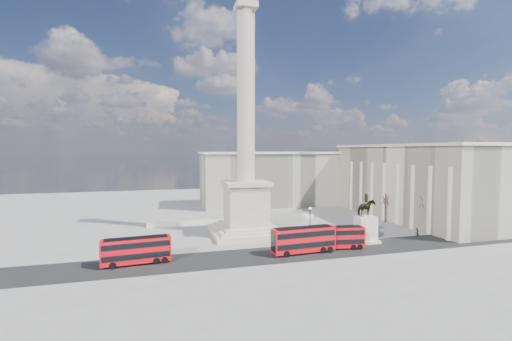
{
  "coord_description": "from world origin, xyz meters",
  "views": [
    {
      "loc": [
        -16.09,
        -62.44,
        17.14
      ],
      "look_at": [
        0.89,
        0.42,
        13.26
      ],
      "focal_mm": 24.0,
      "sensor_mm": 36.0,
      "label": 1
    }
  ],
  "objects_px": {
    "red_bus_d": "(467,227)",
    "pedestrian_crossing": "(333,235)",
    "nelsons_column": "(246,171)",
    "red_bus_a": "(137,250)",
    "pedestrian_walking": "(346,238)",
    "pedestrian_standing": "(417,233)",
    "equestrian_statue": "(366,225)",
    "red_bus_b": "(304,239)",
    "victorian_lamp": "(310,220)",
    "red_bus_c": "(337,237)"
  },
  "relations": [
    {
      "from": "red_bus_d",
      "to": "pedestrian_crossing",
      "type": "distance_m",
      "value": 26.91
    },
    {
      "from": "nelsons_column",
      "to": "red_bus_a",
      "type": "distance_m",
      "value": 26.85
    },
    {
      "from": "pedestrian_walking",
      "to": "pedestrian_standing",
      "type": "xyz_separation_m",
      "value": [
        15.5,
        0.0,
        0.12
      ]
    },
    {
      "from": "pedestrian_crossing",
      "to": "pedestrian_walking",
      "type": "bearing_deg",
      "value": 160.68
    },
    {
      "from": "equestrian_statue",
      "to": "red_bus_d",
      "type": "bearing_deg",
      "value": -4.19
    },
    {
      "from": "nelsons_column",
      "to": "equestrian_statue",
      "type": "distance_m",
      "value": 25.3
    },
    {
      "from": "equestrian_statue",
      "to": "pedestrian_walking",
      "type": "xyz_separation_m",
      "value": [
        -3.47,
        0.83,
        -2.45
      ]
    },
    {
      "from": "nelsons_column",
      "to": "red_bus_b",
      "type": "bearing_deg",
      "value": -67.99
    },
    {
      "from": "red_bus_a",
      "to": "victorian_lamp",
      "type": "relative_size",
      "value": 1.6
    },
    {
      "from": "pedestrian_crossing",
      "to": "equestrian_statue",
      "type": "bearing_deg",
      "value": -172.23
    },
    {
      "from": "pedestrian_standing",
      "to": "pedestrian_crossing",
      "type": "xyz_separation_m",
      "value": [
        -16.84,
        2.49,
        -0.0
      ]
    },
    {
      "from": "pedestrian_crossing",
      "to": "red_bus_d",
      "type": "bearing_deg",
      "value": -148.13
    },
    {
      "from": "pedestrian_walking",
      "to": "pedestrian_crossing",
      "type": "bearing_deg",
      "value": 89.0
    },
    {
      "from": "pedestrian_standing",
      "to": "red_bus_d",
      "type": "bearing_deg",
      "value": 158.24
    },
    {
      "from": "nelsons_column",
      "to": "red_bus_a",
      "type": "xyz_separation_m",
      "value": [
        -20.21,
        -14.0,
        -10.79
      ]
    },
    {
      "from": "red_bus_c",
      "to": "equestrian_statue",
      "type": "bearing_deg",
      "value": 25.35
    },
    {
      "from": "red_bus_a",
      "to": "equestrian_statue",
      "type": "relative_size",
      "value": 1.1
    },
    {
      "from": "red_bus_a",
      "to": "equestrian_statue",
      "type": "height_order",
      "value": "equestrian_statue"
    },
    {
      "from": "red_bus_a",
      "to": "pedestrian_standing",
      "type": "relative_size",
      "value": 5.57
    },
    {
      "from": "red_bus_c",
      "to": "pedestrian_crossing",
      "type": "bearing_deg",
      "value": 74.94
    },
    {
      "from": "red_bus_b",
      "to": "pedestrian_standing",
      "type": "bearing_deg",
      "value": 5.2
    },
    {
      "from": "red_bus_c",
      "to": "red_bus_d",
      "type": "height_order",
      "value": "red_bus_d"
    },
    {
      "from": "red_bus_c",
      "to": "pedestrian_walking",
      "type": "height_order",
      "value": "red_bus_c"
    },
    {
      "from": "equestrian_statue",
      "to": "pedestrian_crossing",
      "type": "distance_m",
      "value": 6.3
    },
    {
      "from": "victorian_lamp",
      "to": "red_bus_a",
      "type": "bearing_deg",
      "value": -168.61
    },
    {
      "from": "red_bus_b",
      "to": "pedestrian_crossing",
      "type": "relative_size",
      "value": 6.03
    },
    {
      "from": "pedestrian_standing",
      "to": "red_bus_c",
      "type": "bearing_deg",
      "value": 1.5
    },
    {
      "from": "pedestrian_crossing",
      "to": "red_bus_c",
      "type": "bearing_deg",
      "value": 109.45
    },
    {
      "from": "red_bus_b",
      "to": "pedestrian_walking",
      "type": "xyz_separation_m",
      "value": [
        10.16,
        3.91,
        -1.51
      ]
    },
    {
      "from": "red_bus_c",
      "to": "equestrian_statue",
      "type": "xyz_separation_m",
      "value": [
        7.17,
        2.26,
        1.19
      ]
    },
    {
      "from": "red_bus_b",
      "to": "pedestrian_walking",
      "type": "relative_size",
      "value": 6.92
    },
    {
      "from": "red_bus_c",
      "to": "pedestrian_standing",
      "type": "bearing_deg",
      "value": 17.02
    },
    {
      "from": "red_bus_a",
      "to": "red_bus_d",
      "type": "distance_m",
      "value": 61.7
    },
    {
      "from": "pedestrian_walking",
      "to": "pedestrian_standing",
      "type": "distance_m",
      "value": 15.5
    },
    {
      "from": "red_bus_d",
      "to": "equestrian_statue",
      "type": "xyz_separation_m",
      "value": [
        -21.63,
        1.58,
        1.18
      ]
    },
    {
      "from": "nelsons_column",
      "to": "victorian_lamp",
      "type": "relative_size",
      "value": 7.87
    },
    {
      "from": "nelsons_column",
      "to": "pedestrian_walking",
      "type": "relative_size",
      "value": 31.54
    },
    {
      "from": "victorian_lamp",
      "to": "nelsons_column",
      "type": "bearing_deg",
      "value": 144.05
    },
    {
      "from": "nelsons_column",
      "to": "red_bus_d",
      "type": "height_order",
      "value": "nelsons_column"
    },
    {
      "from": "red_bus_a",
      "to": "pedestrian_standing",
      "type": "height_order",
      "value": "red_bus_a"
    },
    {
      "from": "victorian_lamp",
      "to": "pedestrian_crossing",
      "type": "xyz_separation_m",
      "value": [
        4.34,
        -1.24,
        -2.82
      ]
    },
    {
      "from": "pedestrian_walking",
      "to": "nelsons_column",
      "type": "bearing_deg",
      "value": 115.65
    },
    {
      "from": "red_bus_c",
      "to": "red_bus_d",
      "type": "bearing_deg",
      "value": 9.22
    },
    {
      "from": "nelsons_column",
      "to": "pedestrian_crossing",
      "type": "distance_m",
      "value": 21.26
    },
    {
      "from": "red_bus_b",
      "to": "red_bus_c",
      "type": "bearing_deg",
      "value": 3.81
    },
    {
      "from": "equestrian_statue",
      "to": "pedestrian_crossing",
      "type": "bearing_deg",
      "value": 145.38
    },
    {
      "from": "red_bus_a",
      "to": "equestrian_statue",
      "type": "bearing_deg",
      "value": -2.89
    },
    {
      "from": "red_bus_c",
      "to": "pedestrian_crossing",
      "type": "relative_size",
      "value": 5.44
    },
    {
      "from": "victorian_lamp",
      "to": "pedestrian_standing",
      "type": "relative_size",
      "value": 3.48
    },
    {
      "from": "red_bus_d",
      "to": "pedestrian_standing",
      "type": "relative_size",
      "value": 5.44
    }
  ]
}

